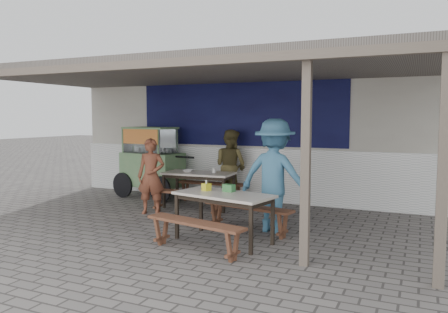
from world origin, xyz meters
name	(u,v)px	position (x,y,z in m)	size (l,w,h in m)	color
ground	(181,230)	(0.00, 0.00, 0.00)	(60.00, 60.00, 0.00)	#66605C
back_wall	(255,125)	(0.00, 3.58, 1.72)	(9.00, 1.28, 3.50)	beige
warung_roof	(205,73)	(0.02, 0.90, 2.71)	(9.00, 4.21, 2.81)	#615B53
table_left	(199,176)	(-0.56, 1.73, 0.67)	(1.50, 0.79, 0.75)	beige
bench_left_street	(185,197)	(-0.53, 1.10, 0.34)	(1.57, 0.36, 0.45)	brown
bench_left_wall	(211,187)	(-0.60, 2.36, 0.34)	(1.57, 0.36, 0.45)	brown
table_right	(224,198)	(0.96, -0.36, 0.67)	(1.61, 1.01, 0.75)	beige
bench_right_street	(195,229)	(0.82, -1.02, 0.34)	(1.62, 0.61, 0.45)	brown
bench_right_wall	(248,212)	(1.10, 0.31, 0.34)	(1.62, 0.61, 0.45)	brown
vendor_cart	(151,159)	(-2.14, 2.32, 0.91)	(2.15, 1.03, 1.67)	#739261
patron_street_side	(151,176)	(-1.15, 0.83, 0.75)	(0.54, 0.36, 1.49)	brown
patron_wall_side	(231,166)	(-0.21, 2.59, 0.82)	(0.79, 0.62, 1.63)	brown
patron_right_table	(275,176)	(1.47, 0.56, 0.94)	(1.21, 0.70, 1.88)	teal
tissue_box	(206,187)	(0.61, -0.24, 0.81)	(0.11, 0.11, 0.11)	gold
donation_box	(229,188)	(0.98, -0.19, 0.81)	(0.17, 0.12, 0.12)	#34763B
condiment_jar	(214,171)	(-0.25, 1.80, 0.80)	(0.08, 0.08, 0.09)	silver
condiment_bowl	(188,171)	(-0.79, 1.68, 0.78)	(0.22, 0.22, 0.05)	silver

